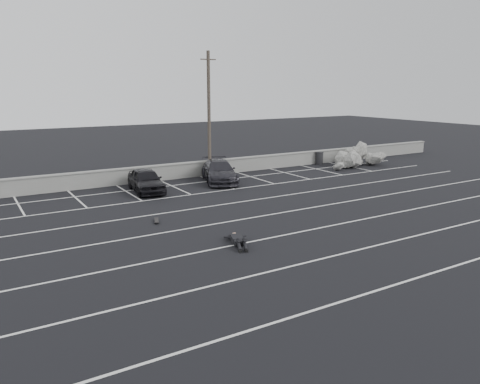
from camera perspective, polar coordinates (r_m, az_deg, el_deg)
ground at (r=21.35m, az=9.49°, el=-4.40°), size 120.00×120.00×0.00m
seawall at (r=32.80m, az=-6.57°, el=2.71°), size 50.00×0.45×1.06m
stall_lines at (r=24.67m, az=2.68°, el=-1.87°), size 36.00×20.05×0.01m
car_left at (r=28.71m, az=-11.39°, el=1.42°), size 2.15×4.32×1.41m
car_right at (r=31.13m, az=-2.54°, el=2.54°), size 3.50×5.25×1.41m
utility_pole at (r=32.27m, az=-3.80°, el=9.35°), size 1.14×0.23×8.53m
trash_bin at (r=38.80m, az=9.66°, el=4.13°), size 0.69×0.69×1.01m
riprap_pile at (r=38.66m, az=14.29°, el=3.83°), size 5.53×3.66×1.19m
person at (r=19.18m, az=-0.38°, el=-5.43°), size 2.50×3.07×0.49m
skateboard at (r=22.32m, az=-10.14°, el=-3.48°), size 0.42×0.74×0.09m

